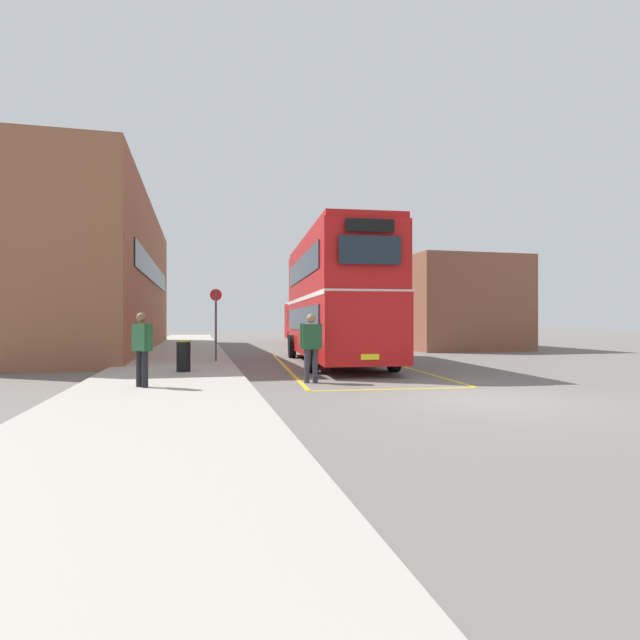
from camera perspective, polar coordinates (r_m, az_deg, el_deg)
ground_plane at (r=24.59m, az=-0.03°, el=-3.88°), size 135.60×135.60×0.00m
sidewalk_left at (r=26.31m, az=-15.22°, el=-3.47°), size 4.00×57.60×0.14m
brick_building_left at (r=29.96m, az=-23.14°, el=4.24°), size 5.29×23.83×7.76m
depot_building_right at (r=35.46m, az=10.52°, el=1.50°), size 6.51×17.48×5.20m
double_decker_bus at (r=19.35m, az=1.67°, el=2.54°), size 3.49×10.77×4.75m
single_deck_bus at (r=35.89m, az=-0.18°, el=-0.06°), size 3.49×8.81×3.02m
pedestrian_boarding at (r=13.37m, az=-1.01°, el=-2.52°), size 0.60×0.27×1.81m
pedestrian_waiting_near at (r=12.11m, az=-19.32°, el=-2.56°), size 0.47×0.51×1.68m
litter_bin at (r=15.45m, az=-15.06°, el=-3.92°), size 0.43×0.43×0.91m
bus_stop_sign at (r=19.24m, az=-11.60°, el=0.27°), size 0.43×0.15×2.67m
bay_marking_yellow at (r=17.50m, az=3.14°, el=-5.42°), size 5.26×12.93×0.01m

